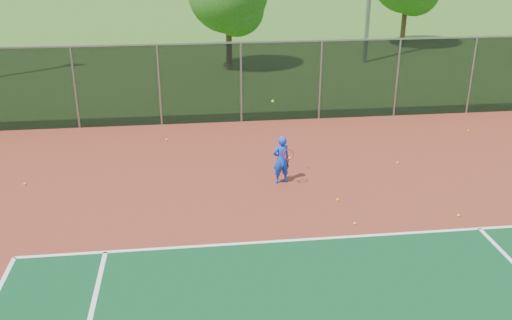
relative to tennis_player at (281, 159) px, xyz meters
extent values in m
plane|color=#2E5919|center=(2.41, -6.32, -0.73)|extent=(120.00, 120.00, 0.00)
cube|color=maroon|center=(2.41, -4.32, -0.72)|extent=(30.00, 20.00, 0.02)
cube|color=white|center=(4.41, -3.32, -0.70)|extent=(22.00, 0.10, 0.00)
cube|color=black|center=(2.41, 5.68, 0.79)|extent=(30.00, 0.04, 3.00)
cube|color=gray|center=(2.41, 5.68, 2.29)|extent=(30.00, 0.06, 0.06)
imported|color=blue|center=(0.00, 0.00, 0.00)|extent=(0.58, 0.45, 1.42)
cylinder|color=black|center=(0.15, -0.25, -0.01)|extent=(0.03, 0.15, 0.27)
torus|color=#A51414|center=(0.15, -0.35, 0.29)|extent=(0.30, 0.13, 0.29)
sphere|color=#DAED1B|center=(-0.25, 0.10, 1.71)|extent=(0.07, 0.07, 0.07)
sphere|color=#DAED1B|center=(3.85, 0.93, -0.68)|extent=(0.07, 0.07, 0.07)
sphere|color=#DAED1B|center=(0.56, 1.72, -0.68)|extent=(0.07, 0.07, 0.07)
sphere|color=#DAED1B|center=(7.46, 3.54, -0.68)|extent=(0.07, 0.07, 0.07)
sphere|color=#DAED1B|center=(1.42, -2.74, -0.68)|extent=(0.07, 0.07, 0.07)
sphere|color=#DAED1B|center=(-3.37, 3.89, -0.68)|extent=(0.07, 0.07, 0.07)
sphere|color=#DAED1B|center=(1.33, -1.39, -0.68)|extent=(0.07, 0.07, 0.07)
sphere|color=#DAED1B|center=(-7.34, 0.69, -0.68)|extent=(0.07, 0.07, 0.07)
sphere|color=#DAED1B|center=(4.18, -2.64, -0.68)|extent=(0.07, 0.07, 0.07)
cylinder|color=#3D2516|center=(-0.38, 14.25, 0.39)|extent=(0.30, 0.30, 2.25)
sphere|color=#205015|center=(0.02, 13.95, 2.39)|extent=(2.75, 2.75, 2.75)
cylinder|color=#3D2516|center=(10.63, 18.95, 0.49)|extent=(0.30, 0.30, 2.44)
camera|label=1|loc=(-2.54, -14.86, 6.18)|focal=40.00mm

